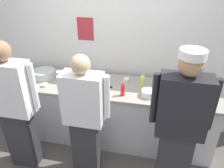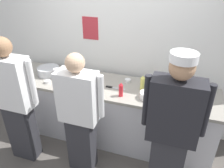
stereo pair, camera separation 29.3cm
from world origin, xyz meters
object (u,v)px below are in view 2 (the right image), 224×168
ramekin_green_sauce (97,80)px  ramekin_yellow_sauce (48,82)px  chef_far_right (172,130)px  plate_stack_front (147,95)px  squeeze_bottle_primary (143,83)px  mixing_bowl_steel (49,71)px  chef_near_left (15,100)px  squeeze_bottle_spare (82,79)px  chefs_knife (114,88)px  ramekin_red_sauce (128,80)px  squeeze_bottle_secondary (121,90)px  sheet_tray (178,96)px  deli_cup (82,77)px  chef_center (79,114)px

ramekin_green_sauce → ramekin_yellow_sauce: (-0.65, -0.26, 0.00)m
chef_far_right → plate_stack_front: (-0.35, 0.56, 0.01)m
chef_far_right → ramekin_yellow_sauce: size_ratio=20.15×
chef_far_right → squeeze_bottle_primary: 0.89m
mixing_bowl_steel → ramekin_green_sauce: mixing_bowl_steel is taller
chef_near_left → chef_far_right: 1.89m
chef_near_left → plate_stack_front: chef_near_left is taller
chef_near_left → squeeze_bottle_spare: bearing=47.2°
squeeze_bottle_primary → chefs_knife: 0.39m
plate_stack_front → ramekin_red_sauce: 0.48m
squeeze_bottle_secondary → plate_stack_front: bearing=9.4°
plate_stack_front → sheet_tray: plate_stack_front is taller
sheet_tray → chef_near_left: bearing=-159.1°
chefs_knife → plate_stack_front: bearing=-12.8°
squeeze_bottle_secondary → squeeze_bottle_spare: bearing=167.3°
deli_cup → chefs_knife: (0.51, -0.09, -0.04)m
squeeze_bottle_secondary → deli_cup: (-0.66, 0.25, -0.04)m
mixing_bowl_steel → chef_far_right: bearing=-21.7°
squeeze_bottle_spare → ramekin_red_sauce: 0.65m
chef_center → ramekin_yellow_sauce: 0.85m
chef_center → plate_stack_front: size_ratio=8.32×
squeeze_bottle_spare → chefs_knife: 0.47m
chef_near_left → plate_stack_front: (1.54, 0.57, 0.04)m
chef_far_right → ramekin_green_sauce: (-1.12, 0.78, -0.01)m
mixing_bowl_steel → squeeze_bottle_secondary: size_ratio=1.69×
chef_far_right → squeeze_bottle_spare: chef_far_right is taller
mixing_bowl_steel → squeeze_bottle_primary: 1.45m
squeeze_bottle_spare → chef_near_left: bearing=-132.8°
chef_near_left → ramekin_green_sauce: size_ratio=17.95×
ramekin_green_sauce → ramekin_red_sauce: 0.44m
sheet_tray → deli_cup: 1.36m
mixing_bowl_steel → ramekin_red_sauce: mixing_bowl_steel is taller
sheet_tray → deli_cup: (-1.36, 0.04, 0.04)m
chef_center → squeeze_bottle_primary: size_ratio=7.81×
sheet_tray → ramekin_red_sauce: 0.74m
squeeze_bottle_spare → ramekin_yellow_sauce: (-0.48, -0.13, -0.06)m
plate_stack_front → ramekin_yellow_sauce: 1.42m
mixing_bowl_steel → deli_cup: size_ratio=3.37×
chef_near_left → squeeze_bottle_primary: size_ratio=8.34×
chef_center → chef_far_right: bearing=-3.2°
ramekin_green_sauce → chefs_knife: 0.31m
chef_near_left → ramekin_red_sauce: size_ratio=19.23×
chef_near_left → deli_cup: 0.95m
squeeze_bottle_secondary → chef_center: bearing=-129.8°
ramekin_yellow_sauce → deli_cup: (0.43, 0.24, 0.03)m
ramekin_yellow_sauce → ramekin_red_sauce: (1.07, 0.39, 0.00)m
squeeze_bottle_secondary → ramekin_red_sauce: bearing=91.9°
chef_far_right → squeeze_bottle_primary: size_ratio=8.55×
squeeze_bottle_primary → chef_center: bearing=-130.4°
plate_stack_front → ramekin_green_sauce: bearing=164.4°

